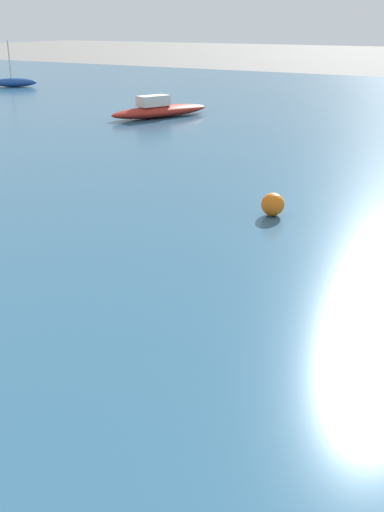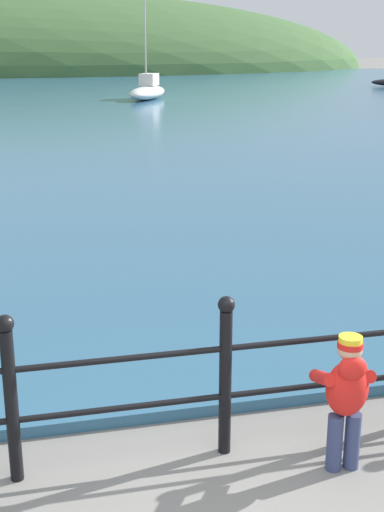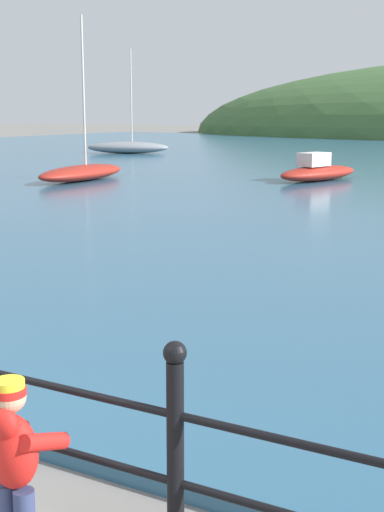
{
  "view_description": "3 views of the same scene",
  "coord_description": "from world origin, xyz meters",
  "views": [
    {
      "loc": [
        -4.47,
        3.11,
        3.7
      ],
      "look_at": [
        0.79,
        6.38,
        1.28
      ],
      "focal_mm": 42.0,
      "sensor_mm": 36.0,
      "label": 1
    },
    {
      "loc": [
        -1.01,
        -2.89,
        2.9
      ],
      "look_at": [
        0.59,
        3.8,
        0.79
      ],
      "focal_mm": 50.0,
      "sensor_mm": 36.0,
      "label": 2
    },
    {
      "loc": [
        3.45,
        -1.39,
        2.32
      ],
      "look_at": [
        0.44,
        4.08,
        1.04
      ],
      "focal_mm": 50.0,
      "sensor_mm": 36.0,
      "label": 3
    }
  ],
  "objects": [
    {
      "name": "boat_mid_harbor",
      "position": [
        -17.76,
        30.13,
        0.43
      ],
      "size": [
        4.42,
        2.98,
        5.31
      ],
      "color": "gray",
      "rests_on": "water"
    },
    {
      "name": "boat_red_dinghy",
      "position": [
        -4.1,
        20.73,
        0.39
      ],
      "size": [
        2.15,
        3.85,
        0.91
      ],
      "color": "maroon",
      "rests_on": "water"
    },
    {
      "name": "child_in_coat",
      "position": [
        1.03,
        1.11,
        0.6
      ],
      "size": [
        0.39,
        0.38,
        1.0
      ],
      "color": "navy",
      "rests_on": "ground"
    },
    {
      "name": "boat_green_fishing",
      "position": [
        -10.81,
        17.13,
        0.37
      ],
      "size": [
        1.49,
        4.3,
        5.15
      ],
      "color": "maroon",
      "rests_on": "water"
    }
  ]
}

